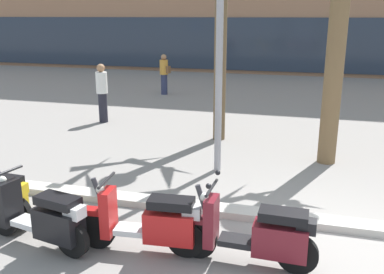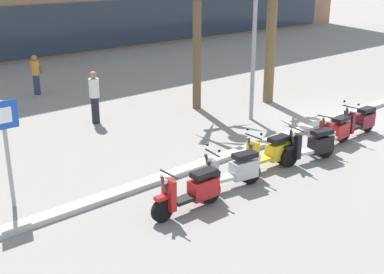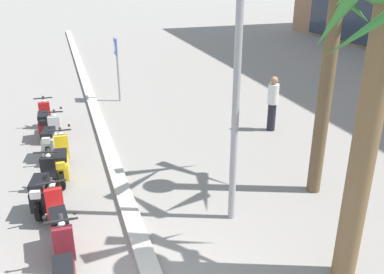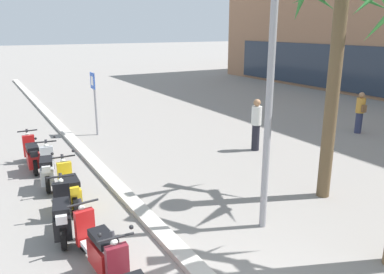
{
  "view_description": "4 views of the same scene",
  "coord_description": "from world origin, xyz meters",
  "views": [
    {
      "loc": [
        -0.61,
        -5.7,
        3.14
      ],
      "look_at": [
        -2.56,
        1.37,
        1.04
      ],
      "focal_mm": 40.0,
      "sensor_mm": 36.0,
      "label": 1
    },
    {
      "loc": [
        -14.76,
        -8.35,
        5.04
      ],
      "look_at": [
        -7.19,
        0.18,
        1.08
      ],
      "focal_mm": 46.72,
      "sensor_mm": 36.0,
      "label": 2
    },
    {
      "loc": [
        4.48,
        -0.5,
        4.93
      ],
      "look_at": [
        -3.63,
        2.14,
        1.38
      ],
      "focal_mm": 39.0,
      "sensor_mm": 36.0,
      "label": 3
    },
    {
      "loc": [
        3.24,
        -2.28,
        4.0
      ],
      "look_at": [
        -6.15,
        3.05,
        0.94
      ],
      "focal_mm": 36.02,
      "sensor_mm": 36.0,
      "label": 4
    }
  ],
  "objects": [
    {
      "name": "crossing_sign",
      "position": [
        -11.13,
        1.63,
        1.5
      ],
      "size": [
        0.6,
        0.13,
        2.4
      ],
      "color": "#939399",
      "rests_on": "ground"
    },
    {
      "name": "pedestrian_strolling_near_curb",
      "position": [
        -6.31,
        10.68,
        0.86
      ],
      "size": [
        0.46,
        0.34,
        1.62
      ],
      "color": "#2D3351",
      "rests_on": "ground"
    },
    {
      "name": "scooter_yellow_mid_centre",
      "position": [
        -5.27,
        -0.69,
        0.44
      ],
      "size": [
        1.85,
        0.56,
        1.17
      ],
      "color": "black",
      "rests_on": "ground"
    },
    {
      "name": "scooter_black_mid_front",
      "position": [
        -4.01,
        -1.11,
        0.45
      ],
      "size": [
        1.82,
        0.69,
        1.04
      ],
      "color": "black",
      "rests_on": "ground"
    },
    {
      "name": "street_lamp",
      "position": [
        -2.35,
        2.59,
        3.83
      ],
      "size": [
        0.36,
        0.36,
        6.22
      ],
      "color": "#939399",
      "rests_on": "ground"
    },
    {
      "name": "scooter_silver_mid_rear",
      "position": [
        -6.84,
        -0.91,
        0.45
      ],
      "size": [
        1.82,
        0.66,
        1.17
      ],
      "color": "black",
      "rests_on": "ground"
    },
    {
      "name": "palm_tree_near_sign",
      "position": [
        -2.79,
        4.88,
        4.2
      ],
      "size": [
        2.71,
        2.8,
        5.42
      ],
      "color": "brown",
      "rests_on": "ground"
    },
    {
      "name": "scooter_red_gap_after_mid",
      "position": [
        -8.29,
        -1.09,
        0.45
      ],
      "size": [
        1.86,
        0.56,
        1.04
      ],
      "color": "black",
      "rests_on": "ground"
    },
    {
      "name": "pedestrian_by_palm_tree",
      "position": [
        -6.56,
        5.75,
        0.93
      ],
      "size": [
        0.34,
        0.34,
        1.75
      ],
      "color": "black",
      "rests_on": "ground"
    },
    {
      "name": "scooter_red_far_back",
      "position": [
        -2.53,
        -0.84,
        0.45
      ],
      "size": [
        1.78,
        0.56,
        1.04
      ],
      "color": "black",
      "rests_on": "ground"
    }
  ]
}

